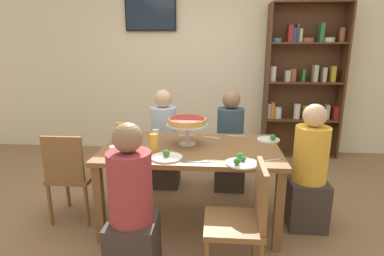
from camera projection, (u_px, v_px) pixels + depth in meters
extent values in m
plane|color=#846042|center=(191.00, 219.00, 3.03)|extent=(12.00, 12.00, 0.00)
cube|color=beige|center=(203.00, 61.00, 4.79)|extent=(8.00, 0.12, 2.80)
cube|color=brown|center=(191.00, 149.00, 2.84)|extent=(1.58, 0.93, 0.04)
cube|color=brown|center=(99.00, 205.00, 2.60)|extent=(0.07, 0.07, 0.70)
cube|color=brown|center=(279.00, 212.00, 2.49)|extent=(0.07, 0.07, 0.70)
cube|color=brown|center=(127.00, 168.00, 3.38)|extent=(0.07, 0.07, 0.70)
cube|color=brown|center=(264.00, 172.00, 3.27)|extent=(0.07, 0.07, 0.70)
cube|color=#4C2D19|center=(266.00, 83.00, 4.58)|extent=(0.03, 0.30, 2.20)
cube|color=#4C2D19|center=(342.00, 83.00, 4.50)|extent=(0.03, 0.30, 2.20)
cube|color=#4C2D19|center=(301.00, 82.00, 4.68)|extent=(1.10, 0.02, 2.20)
cube|color=#4C2D19|center=(297.00, 154.00, 4.82)|extent=(1.04, 0.28, 0.02)
cube|color=#4C2D19|center=(300.00, 119.00, 4.68)|extent=(1.04, 0.28, 0.02)
cube|color=#4C2D19|center=(304.00, 82.00, 4.54)|extent=(1.04, 0.28, 0.02)
cube|color=#4C2D19|center=(307.00, 43.00, 4.40)|extent=(1.04, 0.28, 0.02)
cube|color=#4C2D19|center=(311.00, 2.00, 4.26)|extent=(1.04, 0.28, 0.02)
cube|color=#B2A88E|center=(269.00, 111.00, 4.68)|extent=(0.05, 0.13, 0.22)
cube|color=orange|center=(272.00, 110.00, 4.68)|extent=(0.05, 0.13, 0.24)
cylinder|color=silver|center=(278.00, 113.00, 4.68)|extent=(0.11, 0.11, 0.17)
cylinder|color=silver|center=(297.00, 111.00, 4.65)|extent=(0.10, 0.10, 0.22)
cube|color=#B7932D|center=(305.00, 112.00, 4.65)|extent=(0.06, 0.13, 0.19)
cube|color=#3D3838|center=(319.00, 111.00, 4.63)|extent=(0.06, 0.13, 0.23)
cube|color=#3D3838|center=(323.00, 114.00, 4.63)|extent=(0.05, 0.13, 0.16)
cube|color=#B2A88E|center=(327.00, 112.00, 4.62)|extent=(0.05, 0.13, 0.21)
cube|color=maroon|center=(335.00, 113.00, 4.61)|extent=(0.06, 0.13, 0.19)
cylinder|color=silver|center=(273.00, 74.00, 4.54)|extent=(0.10, 0.10, 0.21)
cube|color=#B2A88E|center=(287.00, 76.00, 4.53)|extent=(0.07, 0.13, 0.16)
cylinder|color=brown|center=(293.00, 75.00, 4.52)|extent=(0.09, 0.09, 0.18)
cube|color=#2D6B38|center=(303.00, 75.00, 4.51)|extent=(0.04, 0.10, 0.18)
cube|color=#B2A88E|center=(315.00, 73.00, 4.49)|extent=(0.06, 0.13, 0.24)
cube|color=#B2A88E|center=(324.00, 75.00, 4.49)|extent=(0.05, 0.13, 0.20)
cube|color=#B7932D|center=(333.00, 74.00, 4.48)|extent=(0.06, 0.12, 0.22)
cylinder|color=#3D7084|center=(277.00, 40.00, 4.42)|extent=(0.14, 0.14, 0.06)
cube|color=maroon|center=(290.00, 34.00, 4.38)|extent=(0.06, 0.13, 0.23)
cube|color=navy|center=(294.00, 35.00, 4.39)|extent=(0.04, 0.11, 0.20)
cube|color=#3D3838|center=(297.00, 33.00, 4.38)|extent=(0.04, 0.13, 0.24)
cube|color=#B2A88E|center=(300.00, 35.00, 4.38)|extent=(0.04, 0.13, 0.18)
cylinder|color=brown|center=(308.00, 40.00, 4.39)|extent=(0.17, 0.17, 0.06)
cube|color=#2D6B38|center=(321.00, 33.00, 4.35)|extent=(0.05, 0.13, 0.26)
cylinder|color=beige|center=(329.00, 40.00, 4.37)|extent=(0.16, 0.16, 0.06)
cylinder|color=brown|center=(342.00, 35.00, 4.34)|extent=(0.09, 0.09, 0.20)
cube|color=black|center=(151.00, 15.00, 4.59)|extent=(0.75, 0.05, 0.46)
cube|color=#192333|center=(150.00, 15.00, 4.57)|extent=(0.71, 0.01, 0.42)
cube|color=#382D28|center=(306.00, 203.00, 2.88)|extent=(0.34, 0.34, 0.45)
cylinder|color=gold|center=(311.00, 154.00, 2.76)|extent=(0.30, 0.30, 0.50)
sphere|color=tan|center=(315.00, 116.00, 2.67)|extent=(0.20, 0.20, 0.20)
cube|color=#382D28|center=(134.00, 248.00, 2.24)|extent=(0.34, 0.34, 0.45)
cylinder|color=#993338|center=(130.00, 187.00, 2.12)|extent=(0.30, 0.30, 0.50)
sphere|color=#846047|center=(127.00, 138.00, 2.03)|extent=(0.20, 0.20, 0.20)
cube|color=#382D28|center=(229.00, 169.00, 3.67)|extent=(0.34, 0.34, 0.45)
cylinder|color=#33475B|center=(230.00, 130.00, 3.55)|extent=(0.30, 0.30, 0.50)
sphere|color=#846047|center=(231.00, 100.00, 3.46)|extent=(0.20, 0.20, 0.20)
cube|color=#382D28|center=(165.00, 167.00, 3.74)|extent=(0.34, 0.34, 0.45)
cylinder|color=silver|center=(164.00, 128.00, 3.62)|extent=(0.30, 0.30, 0.50)
sphere|color=tan|center=(163.00, 99.00, 3.53)|extent=(0.20, 0.20, 0.20)
cube|color=brown|center=(233.00, 224.00, 2.17)|extent=(0.40, 0.40, 0.04)
cube|color=brown|center=(261.00, 195.00, 2.10)|extent=(0.04, 0.36, 0.42)
cylinder|color=brown|center=(208.00, 236.00, 2.41)|extent=(0.04, 0.04, 0.41)
cylinder|color=brown|center=(254.00, 238.00, 2.39)|extent=(0.04, 0.04, 0.41)
cube|color=brown|center=(74.00, 175.00, 2.98)|extent=(0.40, 0.40, 0.04)
cube|color=brown|center=(63.00, 159.00, 2.75)|extent=(0.36, 0.04, 0.42)
cylinder|color=brown|center=(68.00, 188.00, 3.22)|extent=(0.04, 0.04, 0.41)
cylinder|color=brown|center=(101.00, 189.00, 3.20)|extent=(0.04, 0.04, 0.41)
cylinder|color=brown|center=(50.00, 205.00, 2.89)|extent=(0.04, 0.04, 0.41)
cylinder|color=brown|center=(87.00, 206.00, 2.86)|extent=(0.04, 0.04, 0.41)
cylinder|color=silver|center=(187.00, 144.00, 2.90)|extent=(0.15, 0.15, 0.01)
cylinder|color=silver|center=(187.00, 134.00, 2.88)|extent=(0.03, 0.03, 0.18)
cylinder|color=silver|center=(187.00, 124.00, 2.86)|extent=(0.38, 0.38, 0.01)
cylinder|color=tan|center=(187.00, 121.00, 2.85)|extent=(0.35, 0.35, 0.05)
cylinder|color=maroon|center=(187.00, 118.00, 2.84)|extent=(0.31, 0.31, 0.00)
cylinder|color=white|center=(167.00, 157.00, 2.55)|extent=(0.26, 0.26, 0.01)
sphere|color=#2D7028|center=(166.00, 153.00, 2.54)|extent=(0.06, 0.06, 0.06)
sphere|color=#2D7028|center=(166.00, 154.00, 2.54)|extent=(0.04, 0.04, 0.04)
cylinder|color=white|center=(268.00, 140.00, 3.03)|extent=(0.21, 0.21, 0.01)
sphere|color=#2D7028|center=(273.00, 137.00, 2.98)|extent=(0.06, 0.06, 0.06)
sphere|color=#2D7028|center=(273.00, 137.00, 3.01)|extent=(0.05, 0.05, 0.05)
cylinder|color=white|center=(242.00, 163.00, 2.42)|extent=(0.25, 0.25, 0.01)
sphere|color=#2D7028|center=(244.00, 159.00, 2.44)|extent=(0.04, 0.04, 0.04)
sphere|color=#2D7028|center=(237.00, 161.00, 2.36)|extent=(0.05, 0.05, 0.05)
sphere|color=#2D7028|center=(242.00, 158.00, 2.44)|extent=(0.04, 0.04, 0.04)
sphere|color=#2D7028|center=(240.00, 156.00, 2.46)|extent=(0.06, 0.06, 0.06)
cylinder|color=gold|center=(154.00, 143.00, 2.70)|extent=(0.07, 0.07, 0.16)
cylinder|color=gold|center=(119.00, 131.00, 3.04)|extent=(0.07, 0.07, 0.17)
cylinder|color=gold|center=(134.00, 151.00, 2.49)|extent=(0.07, 0.07, 0.16)
cylinder|color=white|center=(114.00, 153.00, 2.51)|extent=(0.06, 0.06, 0.11)
cylinder|color=white|center=(156.00, 135.00, 3.03)|extent=(0.07, 0.07, 0.10)
cube|color=silver|center=(236.00, 136.00, 3.17)|extent=(0.18, 0.03, 0.00)
cube|color=silver|center=(270.00, 160.00, 2.50)|extent=(0.17, 0.08, 0.00)
cube|color=silver|center=(199.00, 162.00, 2.46)|extent=(0.18, 0.02, 0.00)
cube|color=silver|center=(187.00, 135.00, 3.19)|extent=(0.18, 0.05, 0.00)
cube|color=silver|center=(212.00, 137.00, 3.12)|extent=(0.18, 0.06, 0.00)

